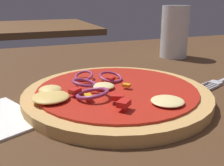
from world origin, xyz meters
The scene contains 5 objects.
dining_table centered at (0.00, 0.00, 0.01)m, with size 1.30×0.97×0.03m.
pizza centered at (-0.06, -0.01, 0.04)m, with size 0.27×0.27×0.03m.
fork centered at (0.16, 0.01, 0.03)m, with size 0.15×0.07×0.01m.
beer_glass centered at (0.19, 0.22, 0.09)m, with size 0.07×0.07×0.12m.
background_table centered at (-0.12, 1.13, 0.01)m, with size 0.72×0.59×0.03m.
Camera 1 is at (-0.19, -0.35, 0.18)m, focal length 43.44 mm.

